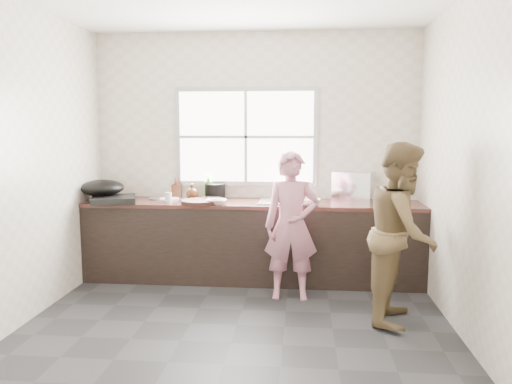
# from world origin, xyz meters

# --- Properties ---
(floor) EXTENTS (3.60, 3.20, 0.01)m
(floor) POSITION_xyz_m (0.00, 0.00, -0.01)
(floor) COLOR #252527
(floor) RESTS_ON ground
(wall_back) EXTENTS (3.60, 0.01, 2.70)m
(wall_back) POSITION_xyz_m (0.00, 1.60, 1.35)
(wall_back) COLOR beige
(wall_back) RESTS_ON ground
(wall_left) EXTENTS (0.01, 3.20, 2.70)m
(wall_left) POSITION_xyz_m (-1.80, 0.00, 1.35)
(wall_left) COLOR beige
(wall_left) RESTS_ON ground
(wall_right) EXTENTS (0.01, 3.20, 2.70)m
(wall_right) POSITION_xyz_m (1.80, 0.00, 1.35)
(wall_right) COLOR silver
(wall_right) RESTS_ON ground
(wall_front) EXTENTS (3.60, 0.01, 2.70)m
(wall_front) POSITION_xyz_m (0.00, -1.60, 1.35)
(wall_front) COLOR beige
(wall_front) RESTS_ON ground
(cabinet) EXTENTS (3.60, 0.62, 0.82)m
(cabinet) POSITION_xyz_m (0.00, 1.29, 0.41)
(cabinet) COLOR black
(cabinet) RESTS_ON floor
(countertop) EXTENTS (3.60, 0.64, 0.04)m
(countertop) POSITION_xyz_m (0.00, 1.29, 0.84)
(countertop) COLOR #361B16
(countertop) RESTS_ON cabinet
(sink) EXTENTS (0.55, 0.45, 0.02)m
(sink) POSITION_xyz_m (0.35, 1.29, 0.86)
(sink) COLOR silver
(sink) RESTS_ON countertop
(faucet) EXTENTS (0.02, 0.02, 0.30)m
(faucet) POSITION_xyz_m (0.35, 1.49, 1.01)
(faucet) COLOR silver
(faucet) RESTS_ON countertop
(window_frame) EXTENTS (1.60, 0.05, 1.10)m
(window_frame) POSITION_xyz_m (-0.10, 1.59, 1.55)
(window_frame) COLOR #9EA0A5
(window_frame) RESTS_ON wall_back
(window_glazing) EXTENTS (1.50, 0.01, 1.00)m
(window_glazing) POSITION_xyz_m (-0.10, 1.57, 1.55)
(window_glazing) COLOR white
(window_glazing) RESTS_ON window_frame
(woman) EXTENTS (0.50, 0.34, 1.34)m
(woman) POSITION_xyz_m (0.44, 0.74, 0.67)
(woman) COLOR #BE7289
(woman) RESTS_ON floor
(person_side) EXTENTS (0.77, 0.88, 1.54)m
(person_side) POSITION_xyz_m (1.39, 0.25, 0.77)
(person_side) COLOR brown
(person_side) RESTS_ON floor
(cutting_board) EXTENTS (0.48, 0.48, 0.04)m
(cutting_board) POSITION_xyz_m (-0.53, 1.11, 0.88)
(cutting_board) COLOR black
(cutting_board) RESTS_ON countertop
(cleaver) EXTENTS (0.21, 0.19, 0.01)m
(cleaver) POSITION_xyz_m (-0.45, 1.30, 0.90)
(cleaver) COLOR #A8ACAF
(cleaver) RESTS_ON cutting_board
(bowl_mince) EXTENTS (0.25, 0.25, 0.05)m
(bowl_mince) POSITION_xyz_m (-0.36, 1.09, 0.89)
(bowl_mince) COLOR white
(bowl_mince) RESTS_ON countertop
(bowl_crabs) EXTENTS (0.23, 0.23, 0.06)m
(bowl_crabs) POSITION_xyz_m (0.61, 1.08, 0.89)
(bowl_crabs) COLOR silver
(bowl_crabs) RESTS_ON countertop
(bowl_held) EXTENTS (0.25, 0.25, 0.06)m
(bowl_held) POSITION_xyz_m (0.53, 1.08, 0.89)
(bowl_held) COLOR white
(bowl_held) RESTS_ON countertop
(black_pot) EXTENTS (0.27, 0.27, 0.17)m
(black_pot) POSITION_xyz_m (-0.45, 1.52, 0.94)
(black_pot) COLOR black
(black_pot) RESTS_ON countertop
(plate_food) EXTENTS (0.25, 0.25, 0.02)m
(plate_food) POSITION_xyz_m (-0.93, 1.36, 0.87)
(plate_food) COLOR white
(plate_food) RESTS_ON countertop
(bottle_green) EXTENTS (0.12, 0.12, 0.27)m
(bottle_green) POSITION_xyz_m (-0.52, 1.52, 0.99)
(bottle_green) COLOR #469631
(bottle_green) RESTS_ON countertop
(bottle_brown_tall) EXTENTS (0.10, 0.10, 0.20)m
(bottle_brown_tall) POSITION_xyz_m (-0.89, 1.52, 0.96)
(bottle_brown_tall) COLOR #492012
(bottle_brown_tall) RESTS_ON countertop
(bottle_brown_short) EXTENTS (0.16, 0.16, 0.16)m
(bottle_brown_short) POSITION_xyz_m (-0.68, 1.41, 0.94)
(bottle_brown_short) COLOR #442411
(bottle_brown_short) RESTS_ON countertop
(glass_jar) EXTENTS (0.09, 0.09, 0.11)m
(glass_jar) POSITION_xyz_m (-0.90, 1.19, 0.91)
(glass_jar) COLOR silver
(glass_jar) RESTS_ON countertop
(burner) EXTENTS (0.57, 0.57, 0.07)m
(burner) POSITION_xyz_m (-1.47, 1.10, 0.89)
(burner) COLOR black
(burner) RESTS_ON countertop
(wok) EXTENTS (0.56, 0.56, 0.17)m
(wok) POSITION_xyz_m (-1.62, 1.18, 1.01)
(wok) COLOR black
(wok) RESTS_ON burner
(dish_rack) EXTENTS (0.49, 0.42, 0.32)m
(dish_rack) POSITION_xyz_m (1.10, 1.51, 1.02)
(dish_rack) COLOR silver
(dish_rack) RESTS_ON countertop
(pot_lid_left) EXTENTS (0.33, 0.33, 0.01)m
(pot_lid_left) POSITION_xyz_m (-1.04, 1.40, 0.87)
(pot_lid_left) COLOR silver
(pot_lid_left) RESTS_ON countertop
(pot_lid_right) EXTENTS (0.25, 0.25, 0.01)m
(pot_lid_right) POSITION_xyz_m (-0.80, 1.49, 0.87)
(pot_lid_right) COLOR silver
(pot_lid_right) RESTS_ON countertop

